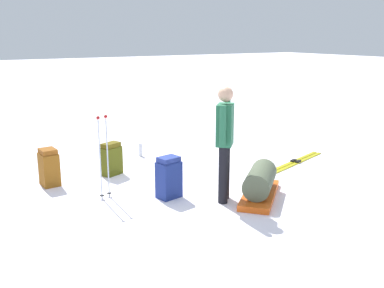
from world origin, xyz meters
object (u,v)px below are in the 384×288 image
(backpack_bright, at_px, (49,168))
(gear_sled, at_px, (260,184))
(ski_pair_near, at_px, (296,162))
(skier_standing, at_px, (225,138))
(thermos_bottle, at_px, (141,150))
(ski_poles_planted_near, at_px, (104,153))
(backpack_small_spare, at_px, (169,178))
(backpack_large_dark, at_px, (111,159))

(backpack_bright, bearing_deg, gear_sled, 138.70)
(backpack_bright, bearing_deg, ski_pair_near, 165.23)
(skier_standing, bearing_deg, ski_pair_near, -159.10)
(skier_standing, bearing_deg, backpack_bright, -45.28)
(gear_sled, bearing_deg, thermos_bottle, -80.37)
(ski_poles_planted_near, bearing_deg, ski_pair_near, 178.37)
(skier_standing, xyz_separation_m, backpack_bright, (2.03, -2.05, -0.65))
(ski_pair_near, distance_m, thermos_bottle, 3.09)
(skier_standing, relative_size, ski_pair_near, 0.93)
(backpack_small_spare, distance_m, gear_sled, 1.38)
(ski_pair_near, xyz_separation_m, backpack_bright, (4.38, -1.15, 0.29))
(skier_standing, distance_m, ski_pair_near, 2.68)
(backpack_small_spare, distance_m, thermos_bottle, 2.46)
(backpack_small_spare, bearing_deg, skier_standing, 140.04)
(skier_standing, distance_m, ski_poles_planted_near, 1.80)
(backpack_bright, xyz_separation_m, ski_poles_planted_near, (-0.56, 1.05, 0.41))
(backpack_large_dark, relative_size, gear_sled, 0.46)
(ski_poles_planted_near, distance_m, thermos_bottle, 2.47)
(ski_pair_near, height_order, backpack_small_spare, backpack_small_spare)
(backpack_large_dark, distance_m, thermos_bottle, 1.29)
(backpack_bright, relative_size, thermos_bottle, 2.36)
(ski_pair_near, height_order, gear_sled, gear_sled)
(backpack_small_spare, xyz_separation_m, gear_sled, (-1.16, 0.73, -0.09))
(skier_standing, bearing_deg, gear_sled, 159.58)
(backpack_large_dark, relative_size, backpack_bright, 0.94)
(skier_standing, height_order, backpack_small_spare, skier_standing)
(ski_pair_near, bearing_deg, skier_standing, 20.90)
(thermos_bottle, bearing_deg, ski_pair_near, 139.47)
(ski_poles_planted_near, relative_size, gear_sled, 1.00)
(backpack_bright, relative_size, gear_sled, 0.49)
(backpack_large_dark, height_order, backpack_small_spare, backpack_small_spare)
(backpack_small_spare, relative_size, gear_sled, 0.50)
(skier_standing, distance_m, backpack_small_spare, 1.05)
(skier_standing, bearing_deg, backpack_large_dark, -64.93)
(thermos_bottle, bearing_deg, ski_poles_planted_near, 52.20)
(ski_pair_near, bearing_deg, gear_sled, 30.97)
(ski_poles_planted_near, bearing_deg, gear_sled, 148.97)
(ski_pair_near, relative_size, ski_poles_planted_near, 1.45)
(backpack_bright, distance_m, ski_poles_planted_near, 1.25)
(skier_standing, relative_size, backpack_large_dark, 2.94)
(skier_standing, xyz_separation_m, ski_poles_planted_near, (1.47, -1.01, -0.25))
(backpack_bright, bearing_deg, skier_standing, 134.72)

